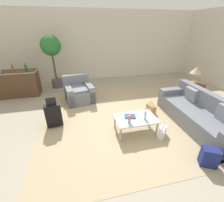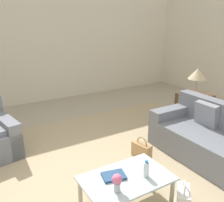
# 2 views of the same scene
# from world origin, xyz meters

# --- Properties ---
(ground_plane) EXTENTS (12.00, 12.00, 0.00)m
(ground_plane) POSITION_xyz_m (0.00, 0.00, 0.00)
(ground_plane) COLOR #A89E89
(wall_back) EXTENTS (10.24, 0.12, 3.10)m
(wall_back) POSITION_xyz_m (0.00, 4.06, 1.55)
(wall_back) COLOR silver
(wall_back) RESTS_ON ground
(area_rug) EXTENTS (5.20, 4.40, 0.01)m
(area_rug) POSITION_xyz_m (0.60, 0.20, 0.00)
(area_rug) COLOR tan
(area_rug) RESTS_ON ground
(coffee_table) EXTENTS (1.01, 0.65, 0.40)m
(coffee_table) POSITION_xyz_m (0.40, -0.50, 0.35)
(coffee_table) COLOR silver
(coffee_table) RESTS_ON ground
(water_bottle) EXTENTS (0.06, 0.06, 0.20)m
(water_bottle) POSITION_xyz_m (0.60, -0.60, 0.50)
(water_bottle) COLOR silver
(water_bottle) RESTS_ON coffee_table
(coffee_table_book) EXTENTS (0.29, 0.24, 0.03)m
(coffee_table_book) POSITION_xyz_m (0.28, -0.42, 0.42)
(coffee_table_book) COLOR navy
(coffee_table_book) RESTS_ON coffee_table
(flower_vase) EXTENTS (0.11, 0.11, 0.21)m
(flower_vase) POSITION_xyz_m (0.18, -0.65, 0.53)
(flower_vase) COLOR #B2B7BC
(flower_vase) RESTS_ON coffee_table
(side_table) EXTENTS (0.60, 0.60, 0.58)m
(side_table) POSITION_xyz_m (3.20, 1.00, 0.29)
(side_table) COLOR #513823
(side_table) RESTS_ON ground
(table_lamp) EXTENTS (0.38, 0.38, 0.56)m
(table_lamp) POSITION_xyz_m (3.20, 1.00, 1.01)
(table_lamp) COLOR #ADA899
(table_lamp) RESTS_ON side_table
(handbag_tan) EXTENTS (0.21, 0.34, 0.36)m
(handbag_tan) POSITION_xyz_m (1.24, 0.30, 0.13)
(handbag_tan) COLOR tan
(handbag_tan) RESTS_ON ground
(handbag_white) EXTENTS (0.32, 0.33, 0.36)m
(handbag_white) POSITION_xyz_m (0.97, -0.85, 0.13)
(handbag_white) COLOR white
(handbag_white) RESTS_ON ground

